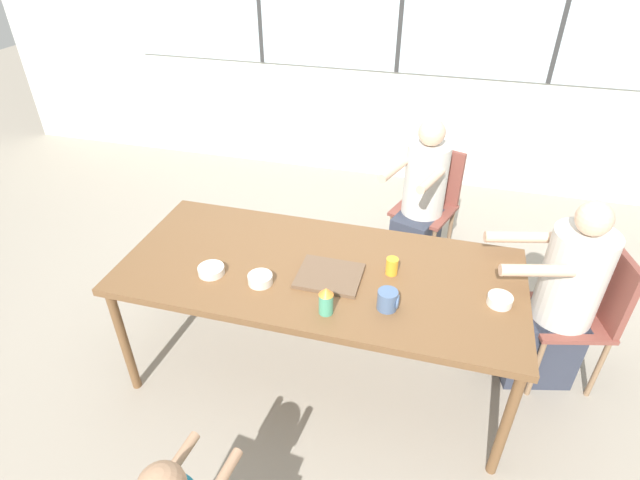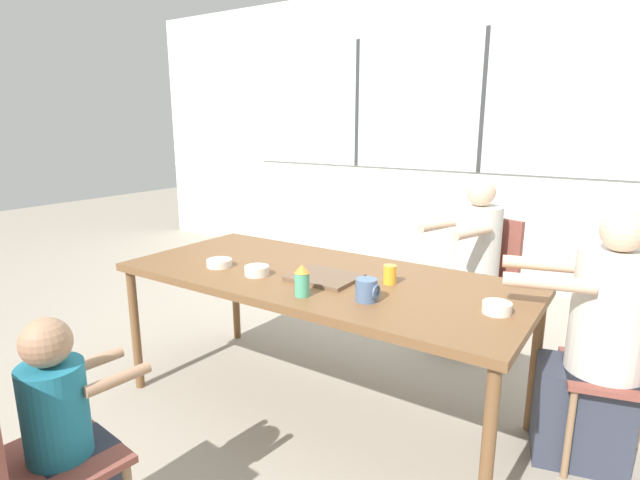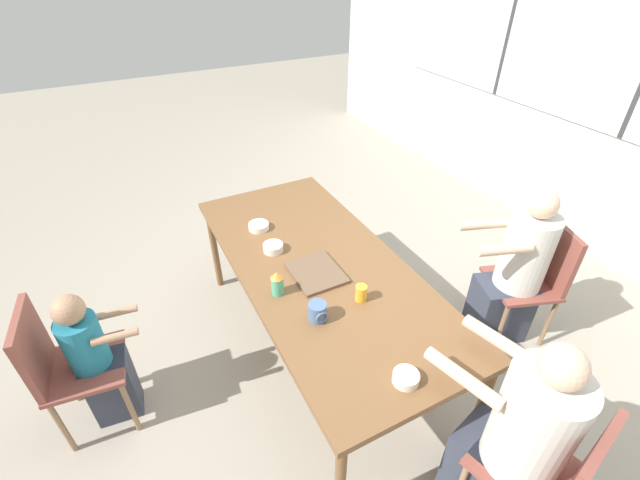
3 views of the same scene
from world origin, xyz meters
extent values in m
plane|color=gray|center=(0.00, 0.00, 0.00)|extent=(16.00, 16.00, 0.00)
cube|color=silver|center=(0.00, 2.69, 1.40)|extent=(8.40, 0.06, 2.80)
cube|color=silver|center=(0.00, 2.65, 1.70)|extent=(5.20, 0.02, 1.27)
cube|color=#333333|center=(-1.30, 2.65, 1.70)|extent=(0.04, 0.01, 1.27)
cube|color=#333333|center=(0.00, 2.65, 1.70)|extent=(0.04, 0.01, 1.27)
cube|color=brown|center=(0.00, 0.00, 0.74)|extent=(2.09, 0.93, 0.04)
cylinder|color=brown|center=(-0.99, -0.41, 0.36)|extent=(0.05, 0.05, 0.72)
cylinder|color=brown|center=(0.99, -0.41, 0.36)|extent=(0.05, 0.05, 0.72)
cylinder|color=brown|center=(-0.99, 0.41, 0.36)|extent=(0.05, 0.05, 0.72)
cylinder|color=brown|center=(0.99, 0.41, 0.36)|extent=(0.05, 0.05, 0.72)
cube|color=brown|center=(1.32, 0.33, 0.44)|extent=(0.49, 0.49, 0.03)
cylinder|color=#8C6B4C|center=(1.20, 0.13, 0.21)|extent=(0.03, 0.03, 0.43)
cylinder|color=#8C6B4C|center=(1.12, 0.46, 0.21)|extent=(0.03, 0.03, 0.43)
cylinder|color=#8C6B4C|center=(1.45, 0.54, 0.21)|extent=(0.03, 0.03, 0.43)
cube|color=brown|center=(0.45, 1.29, 0.44)|extent=(0.51, 0.51, 0.03)
cube|color=brown|center=(0.51, 1.46, 0.66)|extent=(0.37, 0.16, 0.42)
cylinder|color=#8C6B4C|center=(0.55, 1.07, 0.21)|extent=(0.03, 0.03, 0.43)
cylinder|color=#8C6B4C|center=(0.23, 1.18, 0.21)|extent=(0.03, 0.03, 0.43)
cylinder|color=#8C6B4C|center=(0.67, 1.39, 0.21)|extent=(0.03, 0.03, 0.43)
cylinder|color=#8C6B4C|center=(0.34, 1.51, 0.21)|extent=(0.03, 0.03, 0.43)
cube|color=brown|center=(-0.15, -1.36, 0.44)|extent=(0.44, 0.44, 0.03)
cylinder|color=#8C6B4C|center=(-0.30, -1.17, 0.21)|extent=(0.03, 0.03, 0.43)
cube|color=#333847|center=(1.22, 0.31, 0.23)|extent=(0.45, 0.38, 0.45)
cylinder|color=beige|center=(1.28, 0.32, 0.72)|extent=(0.32, 0.32, 0.54)
sphere|color=#DBB293|center=(1.28, 0.32, 1.08)|extent=(0.18, 0.18, 0.18)
cylinder|color=#DBB293|center=(1.05, 0.12, 0.87)|extent=(0.36, 0.14, 0.06)
cylinder|color=#DBB293|center=(0.98, 0.40, 0.87)|extent=(0.36, 0.14, 0.06)
cube|color=#333847|center=(0.42, 1.19, 0.23)|extent=(0.37, 0.43, 0.45)
cylinder|color=beige|center=(0.44, 1.25, 0.71)|extent=(0.30, 0.30, 0.52)
sphere|color=#DBB293|center=(0.44, 1.25, 1.07)|extent=(0.18, 0.18, 0.18)
cylinder|color=#DBB293|center=(0.48, 0.97, 0.86)|extent=(0.17, 0.33, 0.06)
cylinder|color=#DBB293|center=(0.22, 1.05, 0.86)|extent=(0.17, 0.33, 0.06)
cylinder|color=#1E7089|center=(-0.15, -1.32, 0.61)|extent=(0.20, 0.20, 0.32)
sphere|color=#A37A5B|center=(-0.15, -1.32, 0.85)|extent=(0.16, 0.16, 0.16)
cylinder|color=#A37A5B|center=(-0.22, -1.14, 0.68)|extent=(0.06, 0.23, 0.04)
cylinder|color=#A37A5B|center=(-0.04, -1.16, 0.68)|extent=(0.06, 0.23, 0.04)
cube|color=brown|center=(0.07, -0.06, 0.77)|extent=(0.32, 0.27, 0.02)
cylinder|color=slate|center=(0.38, -0.21, 0.81)|extent=(0.10, 0.10, 0.10)
torus|color=slate|center=(0.43, -0.21, 0.81)|extent=(0.01, 0.07, 0.07)
cylinder|color=#4CA57F|center=(0.12, -0.32, 0.81)|extent=(0.07, 0.07, 0.11)
cone|color=orange|center=(0.12, -0.32, 0.88)|extent=(0.07, 0.07, 0.04)
cylinder|color=gold|center=(0.37, 0.06, 0.80)|extent=(0.06, 0.06, 0.09)
cylinder|color=silver|center=(-0.26, -0.19, 0.78)|extent=(0.12, 0.12, 0.05)
cylinder|color=silver|center=(0.90, -0.04, 0.78)|extent=(0.12, 0.12, 0.05)
cylinder|color=silver|center=(-0.53, -0.19, 0.78)|extent=(0.14, 0.14, 0.04)
camera|label=1|loc=(0.55, -2.00, 2.34)|focal=28.00mm
camera|label=2|loc=(1.36, -2.03, 1.52)|focal=28.00mm
camera|label=3|loc=(1.76, -0.91, 2.34)|focal=24.00mm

